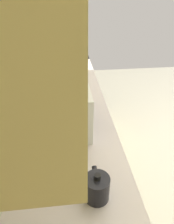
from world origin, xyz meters
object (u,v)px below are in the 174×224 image
(microwave, at_px, (63,103))
(bowl, at_px, (77,82))
(kettle, at_px, (97,188))
(oven_range, at_px, (65,81))

(microwave, bearing_deg, bowl, -13.13)
(bowl, bearing_deg, microwave, 166.87)
(microwave, distance_m, bowl, 0.59)
(bowl, distance_m, kettle, 1.18)
(oven_range, distance_m, microwave, 1.72)
(microwave, relative_size, bowl, 4.23)
(oven_range, relative_size, kettle, 7.14)
(oven_range, xyz_separation_m, bowl, (-1.06, -0.10, 0.47))
(microwave, xyz_separation_m, bowl, (0.56, -0.13, -0.12))
(kettle, bearing_deg, microwave, 11.92)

